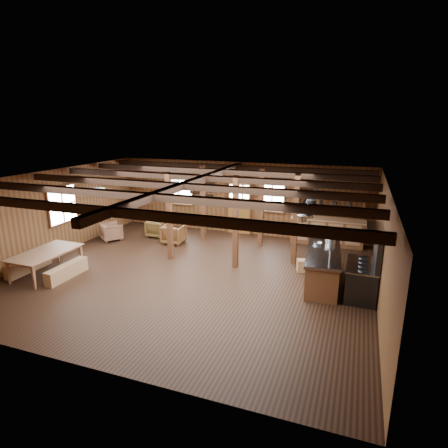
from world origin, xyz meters
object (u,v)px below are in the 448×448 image
(dining_table, at_px, (48,263))
(armchair_b, at_px, (174,234))
(armchair_a, at_px, (157,228))
(kitchen_island, at_px, (322,267))
(commercial_range, at_px, (364,274))
(armchair_c, at_px, (111,232))

(dining_table, height_order, armchair_b, dining_table)
(armchair_a, xyz_separation_m, armchair_b, (0.98, -0.51, 0.03))
(kitchen_island, relative_size, commercial_range, 1.41)
(armchair_a, distance_m, armchair_c, 1.69)
(armchair_a, xyz_separation_m, armchair_c, (-1.39, -0.97, 0.00))
(armchair_b, xyz_separation_m, armchair_c, (-2.36, -0.46, -0.02))
(kitchen_island, xyz_separation_m, armchair_c, (-7.80, 1.31, -0.16))
(dining_table, bearing_deg, armchair_b, -27.70)
(commercial_range, distance_m, armchair_c, 9.02)
(commercial_range, height_order, armchair_a, commercial_range)
(kitchen_island, bearing_deg, armchair_b, 157.50)
(kitchen_island, xyz_separation_m, armchair_a, (-6.41, 2.28, -0.16))
(armchair_b, relative_size, armchair_c, 1.07)
(armchair_c, bearing_deg, commercial_range, -154.63)
(kitchen_island, distance_m, armchair_b, 5.72)
(armchair_a, height_order, armchair_c, armchair_c)
(armchair_b, bearing_deg, dining_table, 58.91)
(kitchen_island, relative_size, dining_table, 1.29)
(dining_table, distance_m, armchair_a, 4.49)
(kitchen_island, height_order, dining_table, kitchen_island)
(commercial_range, relative_size, dining_table, 0.91)
(kitchen_island, xyz_separation_m, dining_table, (-7.50, -2.08, -0.13))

